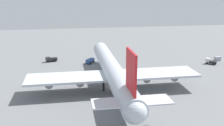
{
  "coord_description": "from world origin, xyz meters",
  "views": [
    {
      "loc": [
        -84.14,
        14.01,
        32.69
      ],
      "look_at": [
        0.0,
        0.0,
        8.52
      ],
      "focal_mm": 42.52,
      "sensor_mm": 36.0,
      "label": 1
    }
  ],
  "objects_px": {
    "safety_cone_nose": "(92,62)",
    "cargo_container_fore": "(217,59)",
    "baggage_tug": "(90,61)",
    "pushback_tractor": "(51,59)",
    "cargo_airplane": "(112,71)",
    "catering_truck": "(210,61)"
  },
  "relations": [
    {
      "from": "pushback_tractor",
      "to": "safety_cone_nose",
      "type": "distance_m",
      "value": 19.19
    },
    {
      "from": "cargo_airplane",
      "to": "baggage_tug",
      "type": "bearing_deg",
      "value": 8.78
    },
    {
      "from": "cargo_container_fore",
      "to": "safety_cone_nose",
      "type": "distance_m",
      "value": 58.54
    },
    {
      "from": "cargo_airplane",
      "to": "pushback_tractor",
      "type": "xyz_separation_m",
      "value": [
        36.99,
        22.41,
        -4.82
      ]
    },
    {
      "from": "catering_truck",
      "to": "pushback_tractor",
      "type": "bearing_deg",
      "value": 77.42
    },
    {
      "from": "cargo_container_fore",
      "to": "safety_cone_nose",
      "type": "relative_size",
      "value": 3.68
    },
    {
      "from": "safety_cone_nose",
      "to": "cargo_container_fore",
      "type": "bearing_deg",
      "value": -95.53
    },
    {
      "from": "pushback_tractor",
      "to": "cargo_container_fore",
      "type": "bearing_deg",
      "value": -97.96
    },
    {
      "from": "pushback_tractor",
      "to": "cargo_container_fore",
      "type": "height_order",
      "value": "pushback_tractor"
    },
    {
      "from": "baggage_tug",
      "to": "pushback_tractor",
      "type": "distance_m",
      "value": 18.36
    },
    {
      "from": "baggage_tug",
      "to": "catering_truck",
      "type": "height_order",
      "value": "catering_truck"
    },
    {
      "from": "cargo_container_fore",
      "to": "safety_cone_nose",
      "type": "bearing_deg",
      "value": 84.47
    },
    {
      "from": "cargo_airplane",
      "to": "cargo_container_fore",
      "type": "height_order",
      "value": "cargo_airplane"
    },
    {
      "from": "cargo_airplane",
      "to": "catering_truck",
      "type": "xyz_separation_m",
      "value": [
        21.29,
        -47.94,
        -4.83
      ]
    },
    {
      "from": "catering_truck",
      "to": "pushback_tractor",
      "type": "relative_size",
      "value": 0.84
    },
    {
      "from": "catering_truck",
      "to": "safety_cone_nose",
      "type": "distance_m",
      "value": 52.94
    },
    {
      "from": "cargo_container_fore",
      "to": "cargo_airplane",
      "type": "bearing_deg",
      "value": 115.79
    },
    {
      "from": "pushback_tractor",
      "to": "safety_cone_nose",
      "type": "xyz_separation_m",
      "value": [
        -5.08,
        -18.49,
        -0.81
      ]
    },
    {
      "from": "baggage_tug",
      "to": "cargo_container_fore",
      "type": "height_order",
      "value": "baggage_tug"
    },
    {
      "from": "cargo_airplane",
      "to": "safety_cone_nose",
      "type": "bearing_deg",
      "value": 7.0
    },
    {
      "from": "baggage_tug",
      "to": "pushback_tractor",
      "type": "relative_size",
      "value": 1.03
    },
    {
      "from": "baggage_tug",
      "to": "cargo_container_fore",
      "type": "xyz_separation_m",
      "value": [
        -5.28,
        -59.22,
        -0.22
      ]
    }
  ]
}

